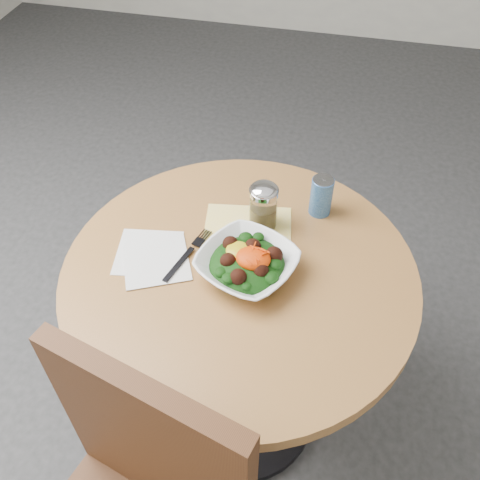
{
  "coord_description": "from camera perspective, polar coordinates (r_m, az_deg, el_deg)",
  "views": [
    {
      "loc": [
        0.2,
        -0.86,
        1.77
      ],
      "look_at": [
        -0.01,
        0.04,
        0.81
      ],
      "focal_mm": 40.0,
      "sensor_mm": 36.0,
      "label": 1
    }
  ],
  "objects": [
    {
      "name": "cloth_napkin",
      "position": [
        1.43,
        0.78,
        0.76
      ],
      "size": [
        0.26,
        0.25,
        0.0
      ],
      "primitive_type": "cube",
      "rotation": [
        0.0,
        0.0,
        0.15
      ],
      "color": "yellow",
      "rests_on": "table"
    },
    {
      "name": "table",
      "position": [
        1.5,
        -0.06,
        -8.08
      ],
      "size": [
        0.9,
        0.9,
        0.75
      ],
      "color": "black",
      "rests_on": "ground"
    },
    {
      "name": "beverage_can",
      "position": [
        1.47,
        8.66,
        4.68
      ],
      "size": [
        0.06,
        0.06,
        0.12
      ],
      "color": "navy",
      "rests_on": "table"
    },
    {
      "name": "paper_napkins",
      "position": [
        1.39,
        -9.34,
        -1.78
      ],
      "size": [
        0.23,
        0.23,
        0.0
      ],
      "color": "silver",
      "rests_on": "table"
    },
    {
      "name": "ground",
      "position": [
        1.98,
        -0.04,
        -17.5
      ],
      "size": [
        6.0,
        6.0,
        0.0
      ],
      "primitive_type": "plane",
      "color": "#2C2C2E",
      "rests_on": "ground"
    },
    {
      "name": "spice_shaker",
      "position": [
        1.41,
        2.51,
        3.61
      ],
      "size": [
        0.08,
        0.08,
        0.14
      ],
      "color": "silver",
      "rests_on": "table"
    },
    {
      "name": "fork",
      "position": [
        1.38,
        -5.49,
        -1.39
      ],
      "size": [
        0.08,
        0.2,
        0.0
      ],
      "color": "black",
      "rests_on": "table"
    },
    {
      "name": "salad_bowl",
      "position": [
        1.32,
        0.77,
        -2.51
      ],
      "size": [
        0.31,
        0.31,
        0.09
      ],
      "color": "white",
      "rests_on": "table"
    }
  ]
}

